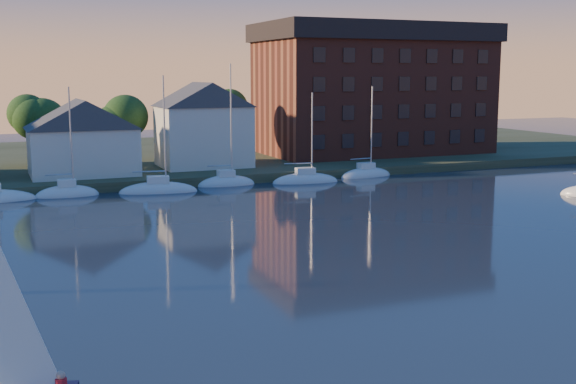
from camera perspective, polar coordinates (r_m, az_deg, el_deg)
ground at (r=29.95m, az=11.05°, el=-14.03°), size 260.00×260.00×0.00m
shoreline_land at (r=99.63m, az=-13.66°, el=2.28°), size 160.00×50.00×2.00m
wooden_dock at (r=77.21m, az=-10.90°, el=0.39°), size 120.00×3.00×1.00m
clubhouse_centre at (r=80.54m, az=-15.94°, el=4.25°), size 11.55×8.40×8.08m
clubhouse_east at (r=85.23m, az=-6.72°, el=5.38°), size 10.50×8.40×9.80m
condo_block at (r=100.72m, az=6.75°, el=8.14°), size 31.00×17.00×17.40m
tree_line at (r=87.60m, az=-11.27°, el=6.15°), size 93.40×5.40×8.90m
moored_fleet at (r=73.04m, az=-16.55°, el=-0.26°), size 71.50×2.40×12.05m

